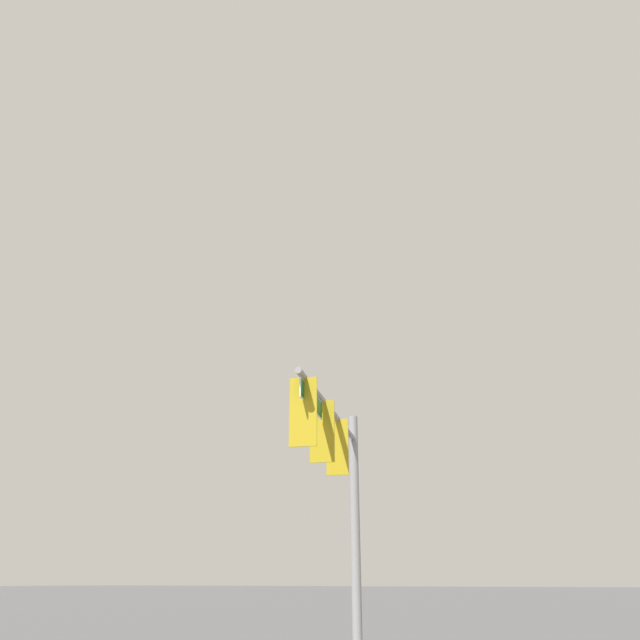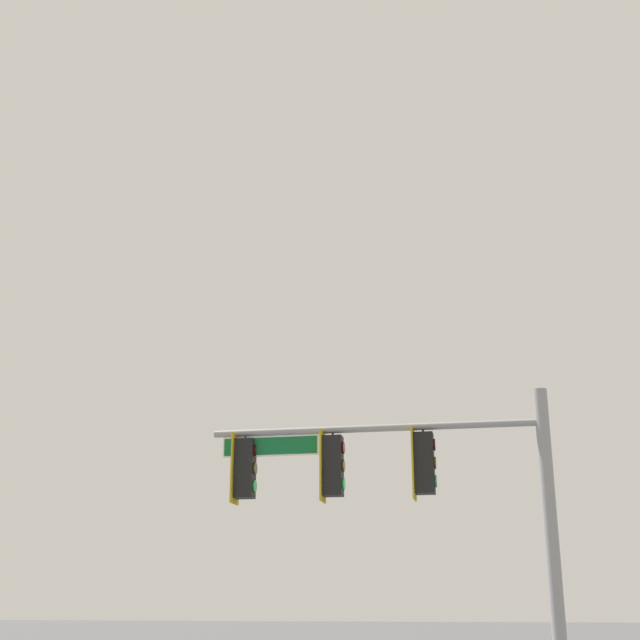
{
  "view_description": "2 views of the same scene",
  "coord_description": "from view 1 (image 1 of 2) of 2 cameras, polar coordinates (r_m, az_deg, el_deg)",
  "views": [
    {
      "loc": [
        10.46,
        1.47,
        1.6
      ],
      "look_at": [
        -1.97,
        -4.59,
        7.4
      ],
      "focal_mm": 35.0,
      "sensor_mm": 36.0,
      "label": 1
    },
    {
      "loc": [
        -7.89,
        10.81,
        1.92
      ],
      "look_at": [
        -0.94,
        -4.49,
        7.46
      ],
      "focal_mm": 50.0,
      "sensor_mm": 36.0,
      "label": 2
    }
  ],
  "objects": [
    {
      "name": "signal_pole_near",
      "position": [
        14.66,
        1.57,
        -13.34
      ],
      "size": [
        6.06,
        1.71,
        5.76
      ],
      "color": "gray",
      "rests_on": "ground_plane"
    }
  ]
}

